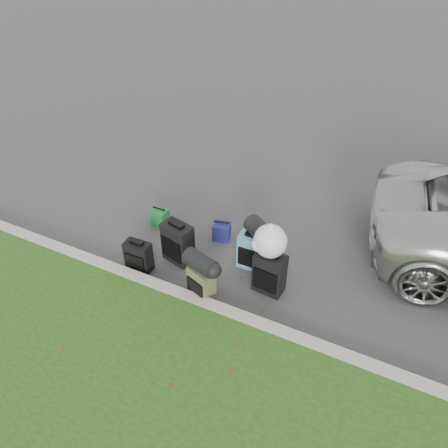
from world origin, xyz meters
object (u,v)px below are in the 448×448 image
at_px(suitcase_large_black_left, 178,243).
at_px(tote_green, 160,218).
at_px(tote_navy, 222,231).
at_px(suitcase_small_black, 139,256).
at_px(suitcase_olive, 202,283).
at_px(suitcase_large_black_right, 269,273).
at_px(suitcase_teal, 252,251).

xyz_separation_m(suitcase_large_black_left, tote_green, (-0.75, 0.63, -0.18)).
bearing_deg(tote_green, tote_navy, 7.18).
bearing_deg(suitcase_small_black, tote_green, 104.47).
xyz_separation_m(suitcase_olive, tote_green, (-1.43, 1.14, -0.10)).
xyz_separation_m(suitcase_small_black, tote_navy, (0.79, 1.19, -0.10)).
bearing_deg(suitcase_large_black_right, suitcase_small_black, -161.93).
xyz_separation_m(suitcase_large_black_left, suitcase_olive, (0.69, -0.51, -0.08)).
distance_m(suitcase_teal, tote_navy, 0.82).
bearing_deg(suitcase_large_black_right, suitcase_teal, 144.51).
bearing_deg(suitcase_olive, suitcase_large_black_right, 52.01).
relative_size(tote_green, tote_navy, 0.99).
distance_m(suitcase_olive, suitcase_teal, 0.96).
bearing_deg(suitcase_olive, tote_navy, 123.06).
bearing_deg(tote_green, suitcase_large_black_right, -14.71).
bearing_deg(suitcase_large_black_left, suitcase_small_black, -121.40).
bearing_deg(suitcase_teal, suitcase_large_black_right, -41.22).
xyz_separation_m(suitcase_teal, suitcase_large_black_right, (0.42, -0.35, 0.03)).
xyz_separation_m(suitcase_large_black_left, suitcase_teal, (1.07, 0.36, -0.04)).
xyz_separation_m(suitcase_large_black_right, tote_green, (-2.24, 0.62, -0.18)).
bearing_deg(suitcase_small_black, tote_navy, 54.05).
height_order(suitcase_olive, tote_green, suitcase_olive).
height_order(suitcase_teal, suitcase_large_black_right, suitcase_large_black_right).
height_order(suitcase_small_black, suitcase_olive, suitcase_olive).
distance_m(suitcase_large_black_right, tote_green, 2.33).
distance_m(tote_green, tote_navy, 1.12).
distance_m(suitcase_small_black, suitcase_olive, 1.11).
bearing_deg(suitcase_small_black, suitcase_olive, -6.21).
distance_m(suitcase_small_black, suitcase_large_black_left, 0.62).
bearing_deg(suitcase_teal, suitcase_olive, -114.56).
height_order(suitcase_teal, tote_green, suitcase_teal).
height_order(suitcase_small_black, suitcase_large_black_right, suitcase_large_black_right).
distance_m(suitcase_large_black_left, suitcase_olive, 0.86).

